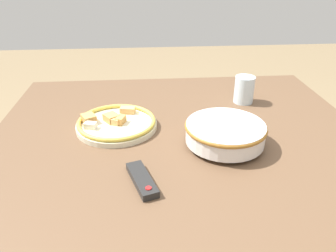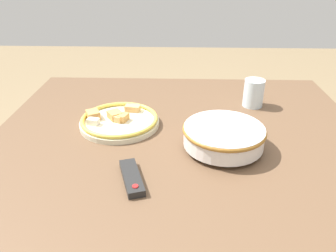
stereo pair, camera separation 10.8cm
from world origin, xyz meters
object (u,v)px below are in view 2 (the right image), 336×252
(tv_remote, at_px, (132,178))
(drinking_glass, at_px, (254,93))
(noodle_bowl, at_px, (224,136))
(food_plate, at_px, (119,121))

(tv_remote, relative_size, drinking_glass, 1.46)
(noodle_bowl, distance_m, tv_remote, 0.32)
(food_plate, bearing_deg, noodle_bowl, 157.59)
(noodle_bowl, relative_size, tv_remote, 1.61)
(drinking_glass, bearing_deg, noodle_bowl, 64.67)
(food_plate, distance_m, tv_remote, 0.33)
(noodle_bowl, height_order, drinking_glass, drinking_glass)
(food_plate, xyz_separation_m, tv_remote, (-0.09, 0.32, -0.01))
(food_plate, relative_size, tv_remote, 1.76)
(noodle_bowl, bearing_deg, drinking_glass, -115.33)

